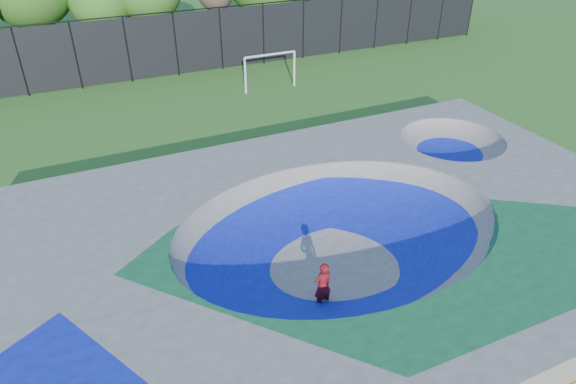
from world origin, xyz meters
name	(u,v)px	position (x,y,z in m)	size (l,w,h in m)	color
ground	(338,259)	(0.00, 0.00, 0.00)	(120.00, 120.00, 0.00)	#2F661C
skate_deck	(339,241)	(0.00, 0.00, 0.75)	(22.00, 14.00, 1.50)	gray
skater	(323,286)	(-1.54, -1.74, 0.81)	(0.59, 0.39, 1.61)	red
skateboard	(322,306)	(-1.54, -1.74, 0.03)	(0.78, 0.22, 0.05)	black
soccer_goal	(270,65)	(4.39, 16.07, 1.52)	(3.31, 0.12, 2.18)	silver
fence	(176,43)	(0.00, 21.00, 2.10)	(48.09, 0.09, 4.04)	black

